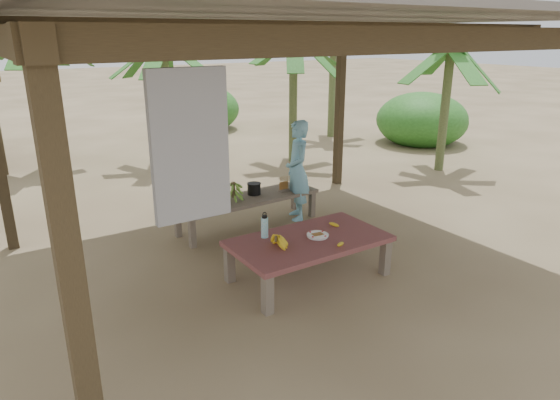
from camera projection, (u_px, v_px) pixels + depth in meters
ground at (281, 260)px, 6.35m from camera, size 80.00×80.00×0.00m
pavilion at (280, 30)px, 5.45m from camera, size 6.60×5.60×2.95m
work_table at (309, 244)px, 5.76m from camera, size 1.80×1.01×0.50m
bench at (248, 201)px, 7.35m from camera, size 2.22×0.69×0.45m
ripe_banana_bunch at (276, 241)px, 5.47m from camera, size 0.25×0.22×0.15m
plate at (318, 235)px, 5.78m from camera, size 0.26×0.26×0.04m
loose_banana_front at (340, 244)px, 5.53m from camera, size 0.16×0.11×0.04m
loose_banana_side at (334, 225)px, 6.10m from camera, size 0.11×0.14×0.04m
water_flask at (265, 227)px, 5.74m from camera, size 0.08×0.08×0.31m
green_banana_stalk at (233, 191)px, 7.15m from camera, size 0.26×0.26×0.29m
cooking_pot at (254, 189)px, 7.45m from camera, size 0.20×0.20×0.17m
skewer_rack at (284, 184)px, 7.59m from camera, size 0.18×0.09×0.24m
woman at (297, 171)px, 7.57m from camera, size 0.54×0.65×1.53m
banana_plant_ne at (294, 47)px, 10.50m from camera, size 1.80×1.80×2.94m
banana_plant_n at (164, 51)px, 10.37m from camera, size 1.80×1.80×2.87m
banana_plant_nw at (35, 40)px, 9.81m from camera, size 1.80×1.80×3.12m
banana_plant_e at (450, 57)px, 9.84m from camera, size 1.80×1.80×2.77m
banana_plant_far at (334, 32)px, 13.11m from camera, size 1.80×1.80×3.27m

